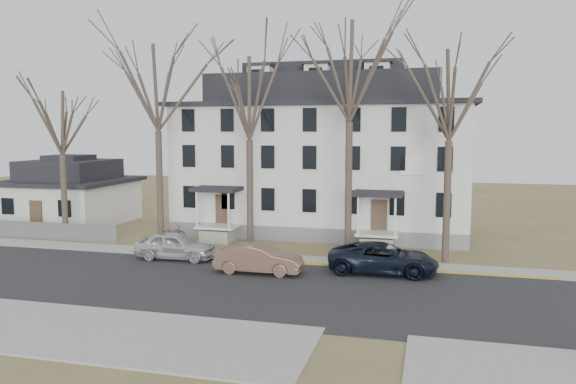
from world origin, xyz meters
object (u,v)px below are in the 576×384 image
(tree_mid_left, at_px, (249,92))
(bicycle_left, at_px, (172,233))
(car_navy, at_px, (383,259))
(tree_mid_right, at_px, (451,88))
(small_house, at_px, (71,195))
(car_silver, at_px, (176,246))
(car_tan, at_px, (259,259))
(tree_bungalow, at_px, (61,118))
(tree_center, at_px, (350,63))
(tree_far_left, at_px, (157,81))
(boarding_house, at_px, (324,157))

(tree_mid_left, relative_size, bicycle_left, 7.20)
(car_navy, bearing_deg, tree_mid_right, -42.30)
(small_house, relative_size, car_silver, 1.90)
(tree_mid_right, relative_size, car_tan, 2.83)
(small_house, height_order, tree_bungalow, tree_bungalow)
(tree_bungalow, relative_size, car_silver, 2.35)
(tree_bungalow, distance_m, car_tan, 17.61)
(tree_bungalow, xyz_separation_m, car_tan, (15.15, -5.11, -7.38))
(tree_mid_left, bearing_deg, small_house, 159.97)
(car_silver, xyz_separation_m, bicycle_left, (-2.76, 5.19, -0.32))
(tree_center, xyz_separation_m, tree_bungalow, (-19.00, 0.00, -2.97))
(tree_mid_right, distance_m, tree_bungalow, 24.54)
(small_house, distance_m, tree_far_left, 15.00)
(tree_mid_right, relative_size, tree_bungalow, 1.18)
(tree_far_left, distance_m, tree_center, 12.02)
(tree_far_left, bearing_deg, tree_mid_right, 0.00)
(small_house, distance_m, tree_mid_right, 30.08)
(tree_mid_right, bearing_deg, tree_mid_left, 180.00)
(boarding_house, distance_m, tree_mid_left, 9.66)
(tree_center, relative_size, tree_bungalow, 1.36)
(boarding_house, bearing_deg, tree_mid_left, -110.20)
(tree_far_left, relative_size, bicycle_left, 7.75)
(car_silver, relative_size, bicycle_left, 2.59)
(small_house, bearing_deg, boarding_house, 5.59)
(tree_bungalow, bearing_deg, tree_mid_right, 0.00)
(boarding_house, height_order, tree_bungalow, boarding_house)
(boarding_house, height_order, bicycle_left, boarding_house)
(tree_mid_left, relative_size, tree_bungalow, 1.18)
(boarding_house, relative_size, small_house, 2.39)
(tree_bungalow, height_order, bicycle_left, tree_bungalow)
(tree_bungalow, height_order, car_silver, tree_bungalow)
(boarding_house, distance_m, tree_center, 10.39)
(tree_bungalow, bearing_deg, tree_far_left, 0.00)
(small_house, bearing_deg, tree_center, -15.08)
(car_navy, bearing_deg, car_silver, 88.49)
(tree_mid_right, relative_size, bicycle_left, 7.20)
(car_silver, xyz_separation_m, car_tan, (5.50, -1.74, -0.04))
(tree_center, distance_m, tree_mid_right, 5.70)
(small_house, height_order, bicycle_left, small_house)
(car_silver, height_order, car_tan, car_silver)
(tree_center, bearing_deg, tree_bungalow, 180.00)
(car_navy, bearing_deg, tree_far_left, 75.49)
(tree_mid_left, height_order, bicycle_left, tree_mid_left)
(car_navy, bearing_deg, small_house, 68.34)
(boarding_house, xyz_separation_m, tree_mid_left, (-3.00, -8.15, 4.22))
(tree_far_left, xyz_separation_m, car_navy, (14.35, -3.54, -9.57))
(small_house, relative_size, tree_mid_right, 0.68)
(tree_mid_right, xyz_separation_m, car_navy, (-3.15, -3.54, -8.83))
(boarding_house, height_order, tree_mid_right, tree_mid_right)
(tree_mid_left, bearing_deg, bicycle_left, 163.39)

